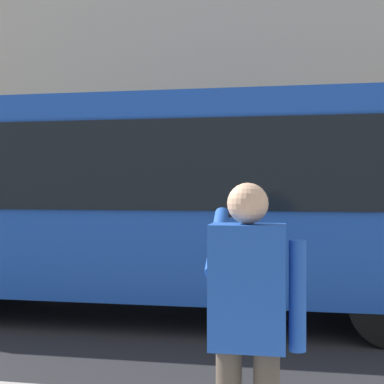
# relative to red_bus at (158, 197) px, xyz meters

# --- Properties ---
(ground_plane) EXTENTS (60.00, 60.00, 0.00)m
(ground_plane) POSITION_rel_red_bus_xyz_m (-1.42, -0.21, -1.68)
(ground_plane) COLOR #232326
(building_facade_far) EXTENTS (28.00, 1.55, 12.00)m
(building_facade_far) POSITION_rel_red_bus_xyz_m (-1.43, -7.01, 4.30)
(building_facade_far) COLOR beige
(building_facade_far) RESTS_ON ground_plane
(red_bus) EXTENTS (9.05, 2.54, 3.08)m
(red_bus) POSITION_rel_red_bus_xyz_m (0.00, 0.00, 0.00)
(red_bus) COLOR #1947AD
(red_bus) RESTS_ON ground_plane
(pedestrian_photographer) EXTENTS (0.53, 0.52, 1.70)m
(pedestrian_photographer) POSITION_rel_red_bus_xyz_m (-1.65, 4.69, -0.54)
(pedestrian_photographer) COLOR #4C4238
(pedestrian_photographer) RESTS_ON sidewalk_curb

